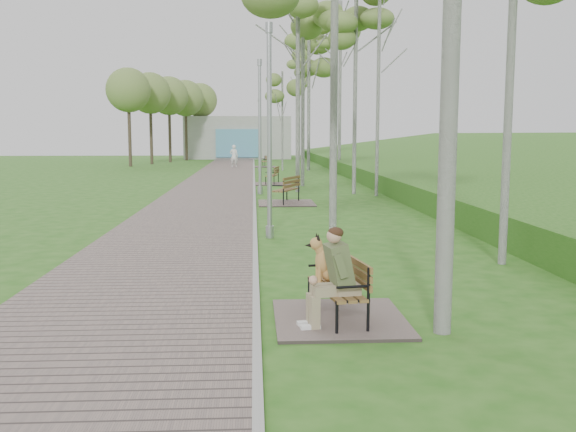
# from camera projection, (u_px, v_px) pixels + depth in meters

# --- Properties ---
(ground) EXTENTS (120.00, 120.00, 0.00)m
(ground) POSITION_uv_depth(u_px,v_px,m) (256.00, 265.00, 11.64)
(ground) COLOR #255D15
(ground) RESTS_ON ground
(walkway) EXTENTS (3.50, 67.00, 0.04)m
(walkway) POSITION_uv_depth(u_px,v_px,m) (220.00, 180.00, 32.84)
(walkway) COLOR #6A5B56
(walkway) RESTS_ON ground
(kerb) EXTENTS (0.10, 67.00, 0.05)m
(kerb) POSITION_uv_depth(u_px,v_px,m) (254.00, 180.00, 32.93)
(kerb) COLOR #999993
(kerb) RESTS_ON ground
(embankment) EXTENTS (14.00, 70.00, 1.60)m
(embankment) POSITION_uv_depth(u_px,v_px,m) (494.00, 181.00, 32.09)
(embankment) COLOR #518230
(embankment) RESTS_ON ground
(building_north) EXTENTS (10.00, 5.20, 4.00)m
(building_north) POSITION_uv_depth(u_px,v_px,m) (238.00, 138.00, 61.79)
(building_north) COLOR #9E9E99
(building_north) RESTS_ON ground
(bench_main) EXTENTS (1.65, 1.84, 1.44)m
(bench_main) POSITION_uv_depth(u_px,v_px,m) (333.00, 290.00, 8.08)
(bench_main) COLOR #6A5B56
(bench_main) RESTS_ON ground
(bench_second) EXTENTS (1.89, 2.11, 1.16)m
(bench_second) POSITION_uv_depth(u_px,v_px,m) (285.00, 197.00, 21.80)
(bench_second) COLOR #6A5B56
(bench_second) RESTS_ON ground
(bench_third) EXTENTS (1.68, 1.87, 1.03)m
(bench_third) POSITION_uv_depth(u_px,v_px,m) (272.00, 180.00, 30.20)
(bench_third) COLOR #6A5B56
(bench_third) RESTS_ON ground
(bench_far) EXTENTS (1.61, 1.79, 0.99)m
(bench_far) POSITION_uv_depth(u_px,v_px,m) (264.00, 165.00, 45.96)
(bench_far) COLOR #6A5B56
(bench_far) RESTS_ON ground
(lamp_post_near) EXTENTS (0.19, 0.19, 4.79)m
(lamp_post_near) POSITION_uv_depth(u_px,v_px,m) (269.00, 139.00, 14.36)
(lamp_post_near) COLOR #9B9EA3
(lamp_post_near) RESTS_ON ground
(lamp_post_second) EXTENTS (0.20, 0.20, 5.22)m
(lamp_post_second) POSITION_uv_depth(u_px,v_px,m) (260.00, 132.00, 24.95)
(lamp_post_second) COLOR #9B9EA3
(lamp_post_second) RESTS_ON ground
(lamp_post_third) EXTENTS (0.18, 0.18, 4.55)m
(lamp_post_third) POSITION_uv_depth(u_px,v_px,m) (259.00, 138.00, 40.19)
(lamp_post_third) COLOR #9B9EA3
(lamp_post_third) RESTS_ON ground
(pedestrian_near) EXTENTS (0.62, 0.45, 1.60)m
(pedestrian_near) POSITION_uv_depth(u_px,v_px,m) (234.00, 156.00, 45.27)
(pedestrian_near) COLOR silver
(pedestrian_near) RESTS_ON ground
(birch_near_b) EXTENTS (2.27, 2.27, 8.93)m
(birch_near_b) POSITION_uv_depth(u_px,v_px,m) (380.00, 7.00, 23.59)
(birch_near_b) COLOR silver
(birch_near_b) RESTS_ON ground
(birch_mid_a) EXTENTS (2.49, 2.49, 9.47)m
(birch_mid_a) POSITION_uv_depth(u_px,v_px,m) (298.00, 4.00, 25.31)
(birch_mid_a) COLOR silver
(birch_mid_a) RESTS_ON ground
(birch_mid_c) EXTENTS (2.34, 2.34, 7.96)m
(birch_mid_c) POSITION_uv_depth(u_px,v_px,m) (303.00, 46.00, 28.42)
(birch_mid_c) COLOR silver
(birch_mid_c) RESTS_ON ground
(birch_far_a) EXTENTS (2.59, 2.59, 10.69)m
(birch_far_a) POSITION_uv_depth(u_px,v_px,m) (340.00, 33.00, 38.59)
(birch_far_a) COLOR silver
(birch_far_a) RESTS_ON ground
(birch_far_b) EXTENTS (2.24, 2.24, 6.59)m
(birch_far_b) POSITION_uv_depth(u_px,v_px,m) (282.00, 90.00, 41.01)
(birch_far_b) COLOR silver
(birch_far_b) RESTS_ON ground
(birch_far_c) EXTENTS (2.80, 2.80, 9.34)m
(birch_far_c) POSITION_uv_depth(u_px,v_px,m) (309.00, 55.00, 40.93)
(birch_far_c) COLOR silver
(birch_far_c) RESTS_ON ground
(birch_distant_b) EXTENTS (2.53, 2.53, 10.25)m
(birch_distant_b) POSITION_uv_depth(u_px,v_px,m) (300.00, 74.00, 60.74)
(birch_distant_b) COLOR silver
(birch_distant_b) RESTS_ON ground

